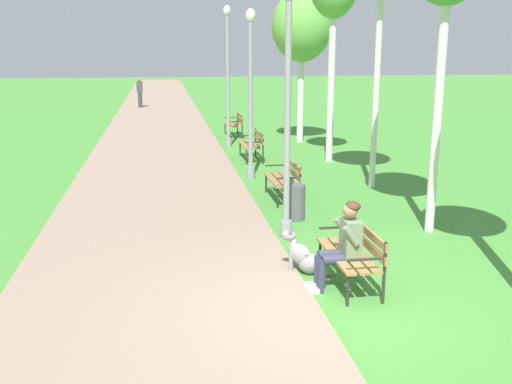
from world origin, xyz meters
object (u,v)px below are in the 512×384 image
object	(u,v)px
person_seated_on_near_bench	(343,242)
litter_bin	(296,202)
lamp_post_far	(228,76)
dog_grey	(304,256)
park_bench_mid	(285,177)
lamp_post_near	(288,111)
park_bench_near	(354,250)
pedestrian_distant	(140,93)
birch_tree_fifth	(302,27)
park_bench_far	(253,143)
lamp_post_mid	(251,93)
park_bench_furthest	(235,123)

from	to	relation	value
person_seated_on_near_bench	litter_bin	world-z (taller)	person_seated_on_near_bench
lamp_post_far	dog_grey	bearing A→B (deg)	-90.91
park_bench_mid	lamp_post_near	xyz separation A→B (m)	(-0.51, -2.58, 1.71)
park_bench_near	pedestrian_distant	world-z (taller)	pedestrian_distant
park_bench_mid	birch_tree_fifth	distance (m)	8.78
park_bench_far	lamp_post_mid	size ratio (longest dim) A/B	0.36
person_seated_on_near_bench	park_bench_far	bearing A→B (deg)	88.47
park_bench_furthest	birch_tree_fifth	size ratio (longest dim) A/B	0.29
dog_grey	lamp_post_mid	bearing A→B (deg)	88.32
park_bench_mid	litter_bin	size ratio (longest dim) A/B	2.14
park_bench_near	dog_grey	size ratio (longest dim) A/B	1.96
park_bench_far	park_bench_furthest	world-z (taller)	same
park_bench_mid	lamp_post_far	xyz separation A→B (m)	(-0.43, 7.17, 1.84)
person_seated_on_near_bench	lamp_post_mid	xyz separation A→B (m)	(-0.20, 7.15, 1.47)
person_seated_on_near_bench	lamp_post_mid	world-z (taller)	lamp_post_mid
park_bench_far	lamp_post_mid	bearing A→B (deg)	-100.06
park_bench_far	lamp_post_far	world-z (taller)	lamp_post_far
dog_grey	park_bench_far	bearing A→B (deg)	85.93
dog_grey	litter_bin	size ratio (longest dim) A/B	1.09
dog_grey	lamp_post_near	size ratio (longest dim) A/B	0.18
park_bench_mid	birch_tree_fifth	world-z (taller)	birch_tree_fifth
park_bench_far	birch_tree_fifth	distance (m)	5.04
park_bench_mid	park_bench_far	size ratio (longest dim) A/B	1.00
person_seated_on_near_bench	birch_tree_fifth	world-z (taller)	birch_tree_fifth
person_seated_on_near_bench	lamp_post_far	distance (m)	12.24
park_bench_near	pedestrian_distant	distance (m)	25.74
person_seated_on_near_bench	litter_bin	bearing A→B (deg)	88.01
park_bench_near	person_seated_on_near_bench	bearing A→B (deg)	-149.78
dog_grey	litter_bin	xyz separation A→B (m)	(0.50, 2.73, 0.09)
person_seated_on_near_bench	birch_tree_fifth	size ratio (longest dim) A/B	0.24
park_bench_far	litter_bin	size ratio (longest dim) A/B	2.14
park_bench_far	park_bench_near	bearing A→B (deg)	-90.31
park_bench_near	lamp_post_far	world-z (taller)	lamp_post_far
park_bench_far	park_bench_furthest	xyz separation A→B (m)	(0.05, 4.75, 0.00)
person_seated_on_near_bench	lamp_post_far	bearing A→B (deg)	90.96
lamp_post_near	dog_grey	bearing A→B (deg)	-93.43
dog_grey	litter_bin	bearing A→B (deg)	79.55
park_bench_far	birch_tree_fifth	bearing A→B (deg)	54.93
birch_tree_fifth	pedestrian_distant	xyz separation A→B (m)	(-5.91, 12.83, -3.07)
litter_bin	park_bench_mid	bearing A→B (deg)	85.89
litter_bin	park_bench_far	bearing A→B (deg)	88.71
park_bench_near	park_bench_far	world-z (taller)	same
lamp_post_mid	pedestrian_distant	bearing A→B (deg)	100.20
park_bench_mid	lamp_post_far	bearing A→B (deg)	93.46
lamp_post_far	birch_tree_fifth	size ratio (longest dim) A/B	0.89
person_seated_on_near_bench	litter_bin	distance (m)	3.39
birch_tree_fifth	litter_bin	xyz separation A→B (m)	(-2.28, -9.39, -3.56)
park_bench_far	park_bench_furthest	distance (m)	4.76
park_bench_mid	park_bench_far	distance (m)	4.76
park_bench_mid	dog_grey	xyz separation A→B (m)	(-0.62, -4.31, -0.25)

